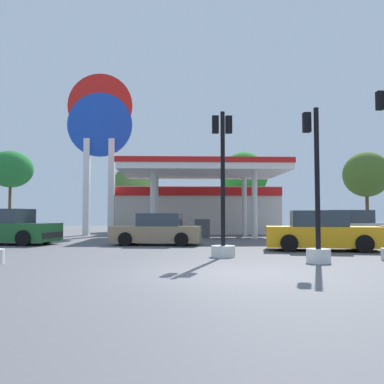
% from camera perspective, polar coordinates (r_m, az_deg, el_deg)
% --- Properties ---
extents(ground_plane, '(90.00, 90.00, 0.00)m').
position_cam_1_polar(ground_plane, '(9.76, 4.56, -10.96)').
color(ground_plane, '#56565B').
rests_on(ground_plane, ground).
extents(gas_station, '(11.66, 12.28, 4.48)m').
position_cam_1_polar(gas_station, '(30.71, 0.77, -1.81)').
color(gas_station, beige).
rests_on(gas_station, ground).
extents(station_pole_sign, '(4.38, 0.56, 11.00)m').
position_cam_1_polar(station_pole_sign, '(29.39, -12.42, 7.85)').
color(station_pole_sign, white).
rests_on(station_pole_sign, ground).
extents(car_1, '(4.65, 2.54, 1.58)m').
position_cam_1_polar(car_1, '(22.04, 19.96, -4.59)').
color(car_1, black).
rests_on(car_1, ground).
extents(car_2, '(4.13, 2.20, 1.41)m').
position_cam_1_polar(car_2, '(18.88, -4.78, -5.27)').
color(car_2, black).
rests_on(car_2, ground).
extents(car_3, '(4.46, 2.54, 1.50)m').
position_cam_1_polar(car_3, '(16.63, 17.25, -5.27)').
color(car_3, black).
rests_on(car_3, ground).
extents(car_4, '(4.82, 2.83, 1.62)m').
position_cam_1_polar(car_4, '(21.03, -23.84, -4.54)').
color(car_4, black).
rests_on(car_4, ground).
extents(traffic_signal_0, '(0.76, 0.76, 4.68)m').
position_cam_1_polar(traffic_signal_0, '(13.51, 4.21, -2.38)').
color(traffic_signal_0, silver).
rests_on(traffic_signal_0, ground).
extents(traffic_signal_3, '(0.67, 0.69, 4.37)m').
position_cam_1_polar(traffic_signal_3, '(12.28, 16.59, -3.46)').
color(traffic_signal_3, silver).
rests_on(traffic_signal_3, ground).
extents(tree_0, '(3.89, 3.89, 7.03)m').
position_cam_1_polar(tree_0, '(40.30, -23.44, 2.85)').
color(tree_0, brown).
rests_on(tree_0, ground).
extents(tree_1, '(3.55, 3.55, 5.64)m').
position_cam_1_polar(tree_1, '(35.66, -7.91, 0.77)').
color(tree_1, brown).
rests_on(tree_1, ground).
extents(tree_2, '(4.08, 4.08, 6.79)m').
position_cam_1_polar(tree_2, '(36.34, 7.08, 2.26)').
color(tree_2, brown).
rests_on(tree_2, ground).
extents(tree_3, '(3.97, 3.97, 6.81)m').
position_cam_1_polar(tree_3, '(39.20, 22.63, 2.21)').
color(tree_3, brown).
rests_on(tree_3, ground).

